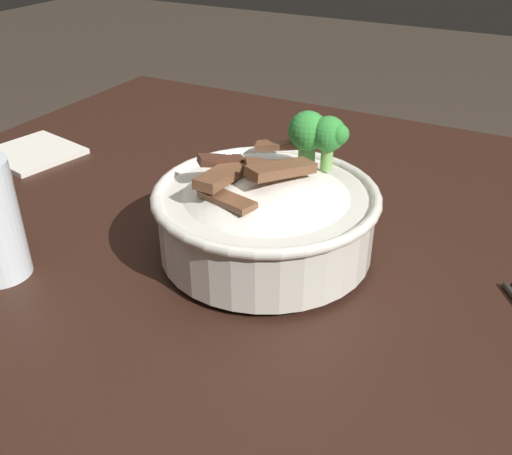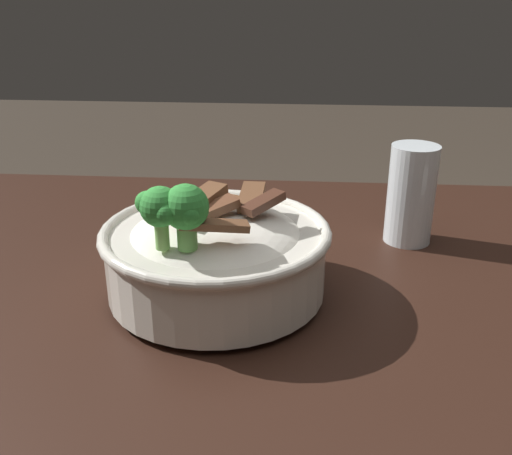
% 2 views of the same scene
% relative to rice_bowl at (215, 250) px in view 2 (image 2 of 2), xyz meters
% --- Properties ---
extents(dining_table, '(1.12, 0.93, 0.75)m').
position_rel_rice_bowl_xyz_m(dining_table, '(-0.02, 0.05, -0.16)').
color(dining_table, black).
rests_on(dining_table, ground).
extents(rice_bowl, '(0.25, 0.25, 0.15)m').
position_rel_rice_bowl_xyz_m(rice_bowl, '(0.00, 0.00, 0.00)').
color(rice_bowl, silver).
rests_on(rice_bowl, dining_table).
extents(drinking_glass, '(0.06, 0.06, 0.13)m').
position_rel_rice_bowl_xyz_m(drinking_glass, '(-0.24, -0.17, 0.00)').
color(drinking_glass, white).
rests_on(drinking_glass, dining_table).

